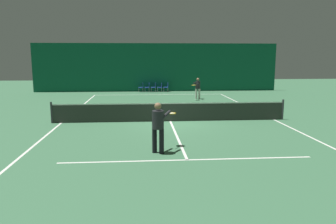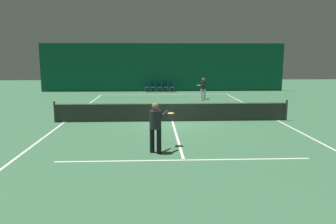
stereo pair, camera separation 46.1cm
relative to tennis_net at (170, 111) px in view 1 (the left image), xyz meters
name	(u,v)px [view 1 (the left image)]	position (x,y,z in m)	size (l,w,h in m)	color
ground_plane	(170,121)	(0.00, 0.00, -0.51)	(60.00, 60.00, 0.00)	#3D704C
backdrop_curtain	(157,67)	(0.00, 14.72, 1.74)	(23.00, 0.12, 4.51)	#0F5138
court_line_baseline_far	(159,95)	(0.00, 11.90, -0.51)	(11.00, 0.10, 0.00)	white
court_line_service_far	(163,104)	(0.00, 6.40, -0.51)	(8.25, 0.10, 0.00)	white
court_line_service_near	(187,160)	(0.00, -6.40, -0.51)	(8.25, 0.10, 0.00)	white
court_line_sideline_left	(61,123)	(-5.50, 0.00, -0.51)	(0.10, 23.80, 0.00)	white
court_line_sideline_right	(274,120)	(5.50, 0.00, -0.51)	(0.10, 23.80, 0.00)	white
court_line_centre	(170,121)	(0.00, 0.00, -0.51)	(0.10, 12.80, 0.00)	white
tennis_net	(170,111)	(0.00, 0.00, 0.00)	(12.00, 0.10, 1.07)	#2D332D
player_near	(159,124)	(-0.88, -5.54, 0.52)	(1.05, 1.38, 1.76)	black
player_far	(198,87)	(2.89, 8.73, 0.45)	(0.94, 1.35, 1.64)	beige
courtside_chair_0	(142,87)	(-1.48, 14.17, -0.03)	(0.44, 0.44, 0.84)	#99999E
courtside_chair_1	(148,87)	(-0.90, 14.17, -0.03)	(0.44, 0.44, 0.84)	#99999E
courtside_chair_2	(154,87)	(-0.31, 14.17, -0.03)	(0.44, 0.44, 0.84)	#99999E
courtside_chair_3	(160,87)	(0.28, 14.17, -0.03)	(0.44, 0.44, 0.84)	#99999E
courtside_chair_4	(167,87)	(0.86, 14.17, -0.03)	(0.44, 0.44, 0.84)	#99999E
tennis_ball	(157,123)	(-0.70, -0.60, -0.48)	(0.07, 0.07, 0.07)	#D1DB33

